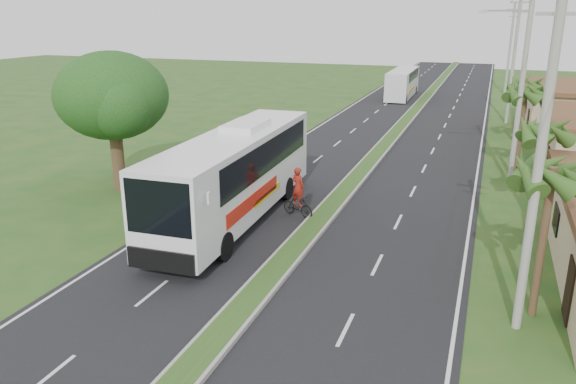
% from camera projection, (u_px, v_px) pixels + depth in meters
% --- Properties ---
extents(ground, '(180.00, 180.00, 0.00)m').
position_uv_depth(ground, '(243.00, 311.00, 18.60)').
color(ground, '#204C1B').
rests_on(ground, ground).
extents(road_asphalt, '(14.00, 160.00, 0.02)m').
position_uv_depth(road_asphalt, '(369.00, 164.00, 36.50)').
color(road_asphalt, black).
rests_on(road_asphalt, ground).
extents(median_strip, '(1.20, 160.00, 0.18)m').
position_uv_depth(median_strip, '(369.00, 162.00, 36.47)').
color(median_strip, gray).
rests_on(median_strip, ground).
extents(lane_edge_left, '(0.12, 160.00, 0.01)m').
position_uv_depth(lane_edge_left, '(273.00, 155.00, 38.67)').
color(lane_edge_left, silver).
rests_on(lane_edge_left, ground).
extents(lane_edge_right, '(0.12, 160.00, 0.01)m').
position_uv_depth(lane_edge_right, '(477.00, 174.00, 34.33)').
color(lane_edge_right, silver).
rests_on(lane_edge_right, ground).
extents(palm_verge_a, '(2.40, 2.40, 5.45)m').
position_uv_depth(palm_verge_a, '(552.00, 176.00, 16.92)').
color(palm_verge_a, '#473321').
rests_on(palm_verge_a, ground).
extents(palm_verge_b, '(2.40, 2.40, 5.05)m').
position_uv_depth(palm_verge_b, '(544.00, 132.00, 24.96)').
color(palm_verge_b, '#473321').
rests_on(palm_verge_b, ground).
extents(palm_verge_c, '(2.40, 2.40, 5.85)m').
position_uv_depth(palm_verge_c, '(526.00, 93.00, 31.19)').
color(palm_verge_c, '#473321').
rests_on(palm_verge_c, ground).
extents(palm_verge_d, '(2.40, 2.40, 5.25)m').
position_uv_depth(palm_verge_d, '(527.00, 85.00, 39.26)').
color(palm_verge_d, '#473321').
rests_on(palm_verge_d, ground).
extents(shade_tree, '(6.30, 6.00, 7.54)m').
position_uv_depth(shade_tree, '(111.00, 99.00, 29.94)').
color(shade_tree, '#473321').
rests_on(shade_tree, ground).
extents(utility_pole_a, '(1.60, 0.28, 11.00)m').
position_uv_depth(utility_pole_a, '(541.00, 152.00, 15.90)').
color(utility_pole_a, gray).
rests_on(utility_pole_a, ground).
extents(utility_pole_b, '(3.20, 0.28, 12.00)m').
position_uv_depth(utility_pole_b, '(523.00, 74.00, 30.05)').
color(utility_pole_b, gray).
rests_on(utility_pole_b, ground).
extents(utility_pole_c, '(1.60, 0.28, 11.00)m').
position_uv_depth(utility_pole_c, '(514.00, 58.00, 48.12)').
color(utility_pole_c, gray).
rests_on(utility_pole_c, ground).
extents(utility_pole_d, '(1.60, 0.28, 10.50)m').
position_uv_depth(utility_pole_d, '(510.00, 47.00, 66.10)').
color(utility_pole_d, gray).
rests_on(utility_pole_d, ground).
extents(coach_bus_main, '(3.32, 13.86, 4.45)m').
position_uv_depth(coach_bus_main, '(236.00, 170.00, 26.02)').
color(coach_bus_main, white).
rests_on(coach_bus_main, ground).
extents(coach_bus_far, '(2.50, 10.83, 3.15)m').
position_uv_depth(coach_bus_far, '(403.00, 82.00, 64.31)').
color(coach_bus_far, silver).
rests_on(coach_bus_far, ground).
extents(motorcyclist, '(1.84, 1.10, 2.46)m').
position_uv_depth(motorcyclist, '(298.00, 199.00, 26.87)').
color(motorcyclist, black).
rests_on(motorcyclist, ground).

